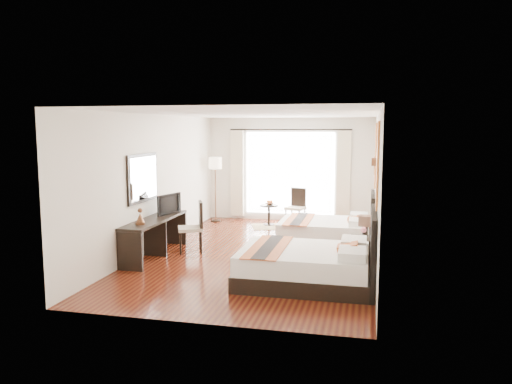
% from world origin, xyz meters
% --- Properties ---
extents(floor, '(4.50, 7.50, 0.01)m').
position_xyz_m(floor, '(0.00, 0.00, -0.01)').
color(floor, '#380E0A').
rests_on(floor, ground).
extents(ceiling, '(4.50, 7.50, 0.02)m').
position_xyz_m(ceiling, '(0.00, 0.00, 2.79)').
color(ceiling, white).
rests_on(ceiling, wall_headboard).
extents(wall_headboard, '(0.01, 7.50, 2.80)m').
position_xyz_m(wall_headboard, '(2.25, 0.00, 1.40)').
color(wall_headboard, silver).
rests_on(wall_headboard, floor).
extents(wall_desk, '(0.01, 7.50, 2.80)m').
position_xyz_m(wall_desk, '(-2.25, 0.00, 1.40)').
color(wall_desk, silver).
rests_on(wall_desk, floor).
extents(wall_window, '(4.50, 0.01, 2.80)m').
position_xyz_m(wall_window, '(0.00, 3.75, 1.40)').
color(wall_window, silver).
rests_on(wall_window, floor).
extents(wall_entry, '(4.50, 0.01, 2.80)m').
position_xyz_m(wall_entry, '(0.00, -3.75, 1.40)').
color(wall_entry, silver).
rests_on(wall_entry, floor).
extents(window_glass, '(2.40, 0.02, 2.20)m').
position_xyz_m(window_glass, '(0.00, 3.73, 1.30)').
color(window_glass, white).
rests_on(window_glass, wall_window).
extents(sheer_curtain, '(2.30, 0.02, 2.10)m').
position_xyz_m(sheer_curtain, '(0.00, 3.67, 1.30)').
color(sheer_curtain, white).
rests_on(sheer_curtain, wall_window).
extents(drape_left, '(0.35, 0.14, 2.35)m').
position_xyz_m(drape_left, '(-1.45, 3.63, 1.28)').
color(drape_left, '#BFB194').
rests_on(drape_left, floor).
extents(drape_right, '(0.35, 0.14, 2.35)m').
position_xyz_m(drape_right, '(1.45, 3.63, 1.28)').
color(drape_right, '#BFB194').
rests_on(drape_right, floor).
extents(art_panel_near, '(0.03, 0.50, 1.35)m').
position_xyz_m(art_panel_near, '(2.23, -1.74, 1.95)').
color(art_panel_near, '#993B16').
rests_on(art_panel_near, wall_headboard).
extents(art_panel_far, '(0.03, 0.50, 1.35)m').
position_xyz_m(art_panel_far, '(2.23, 1.11, 1.95)').
color(art_panel_far, '#993B16').
rests_on(art_panel_far, wall_headboard).
extents(wall_sconce, '(0.10, 0.14, 0.14)m').
position_xyz_m(wall_sconce, '(2.19, -0.45, 1.92)').
color(wall_sconce, '#4E2E1C').
rests_on(wall_sconce, wall_headboard).
extents(mirror_frame, '(0.04, 1.25, 0.95)m').
position_xyz_m(mirror_frame, '(-2.22, -0.66, 1.55)').
color(mirror_frame, black).
rests_on(mirror_frame, wall_desk).
extents(mirror_glass, '(0.01, 1.12, 0.82)m').
position_xyz_m(mirror_glass, '(-2.19, -0.66, 1.55)').
color(mirror_glass, white).
rests_on(mirror_glass, mirror_frame).
extents(bed_near, '(2.18, 1.70, 1.23)m').
position_xyz_m(bed_near, '(1.22, -1.74, 0.32)').
color(bed_near, black).
rests_on(bed_near, floor).
extents(bed_far, '(2.03, 1.58, 1.14)m').
position_xyz_m(bed_far, '(1.29, 1.11, 0.30)').
color(bed_far, black).
rests_on(bed_far, floor).
extents(nightstand, '(0.44, 0.55, 0.53)m').
position_xyz_m(nightstand, '(2.03, -0.45, 0.26)').
color(nightstand, black).
rests_on(nightstand, floor).
extents(table_lamp, '(0.26, 0.26, 0.41)m').
position_xyz_m(table_lamp, '(2.06, -0.30, 0.78)').
color(table_lamp, black).
rests_on(table_lamp, nightstand).
extents(vase, '(0.14, 0.14, 0.12)m').
position_xyz_m(vase, '(2.04, -0.61, 0.56)').
color(vase, black).
rests_on(vase, nightstand).
extents(console_desk, '(0.50, 2.20, 0.76)m').
position_xyz_m(console_desk, '(-1.99, -0.66, 0.38)').
color(console_desk, black).
rests_on(console_desk, floor).
extents(television, '(0.29, 0.73, 0.42)m').
position_xyz_m(television, '(-1.97, -0.11, 0.97)').
color(television, black).
rests_on(television, console_desk).
extents(bronze_figurine, '(0.20, 0.20, 0.27)m').
position_xyz_m(bronze_figurine, '(-1.99, -1.28, 0.89)').
color(bronze_figurine, '#4E2E1C').
rests_on(bronze_figurine, console_desk).
extents(desk_chair, '(0.63, 0.63, 1.04)m').
position_xyz_m(desk_chair, '(-1.40, -0.19, 0.32)').
color(desk_chair, beige).
rests_on(desk_chair, floor).
extents(floor_lamp, '(0.35, 0.35, 1.75)m').
position_xyz_m(floor_lamp, '(-1.93, 3.14, 1.48)').
color(floor_lamp, black).
rests_on(floor_lamp, floor).
extents(side_table, '(0.47, 0.47, 0.54)m').
position_xyz_m(side_table, '(-0.41, 2.93, 0.27)').
color(side_table, black).
rests_on(side_table, floor).
extents(fruit_bowl, '(0.26, 0.26, 0.05)m').
position_xyz_m(fruit_bowl, '(-0.40, 2.95, 0.56)').
color(fruit_bowl, '#422317').
rests_on(fruit_bowl, side_table).
extents(window_chair, '(0.55, 0.55, 0.96)m').
position_xyz_m(window_chair, '(0.26, 3.16, 0.29)').
color(window_chair, beige).
rests_on(window_chair, floor).
extents(jute_rug, '(1.42, 1.17, 0.01)m').
position_xyz_m(jute_rug, '(-0.19, 2.79, 0.01)').
color(jute_rug, tan).
rests_on(jute_rug, floor).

